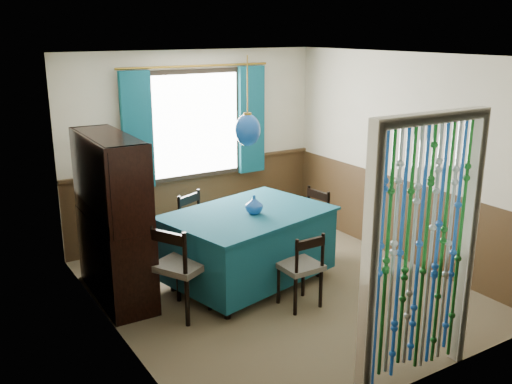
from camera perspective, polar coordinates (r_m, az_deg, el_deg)
floor at (r=6.36m, az=2.26°, el=-9.67°), size 4.00×4.00×0.00m
ceiling at (r=5.73m, az=2.54°, el=13.47°), size 4.00×4.00×0.00m
wall_back at (r=7.61m, az=-6.15°, el=4.55°), size 3.60×0.00×3.60m
wall_front at (r=4.49m, az=16.95°, el=-4.28°), size 3.60×0.00×3.60m
wall_left at (r=5.16m, az=-14.36°, el=-1.44°), size 0.00×4.00×4.00m
wall_right at (r=7.07m, az=14.55°, el=3.23°), size 0.00×4.00×4.00m
wainscot_back at (r=7.78m, az=-5.93°, el=-0.89°), size 3.60×0.00×3.60m
wainscot_front at (r=4.80m, az=16.08°, el=-12.65°), size 3.60×0.00×3.60m
wainscot_left at (r=5.43m, az=-13.66°, el=-8.98°), size 0.00×4.00×4.00m
wainscot_right at (r=7.26m, az=14.06°, el=-2.57°), size 0.00×4.00×4.00m
window at (r=7.51m, az=-6.05°, el=6.72°), size 1.32×0.12×1.42m
doorway at (r=4.60m, az=16.19°, el=-6.41°), size 1.16×0.12×2.18m
dining_table at (r=6.30m, az=-0.80°, el=-5.12°), size 1.96×1.55×0.84m
chair_near at (r=5.83m, az=4.57°, el=-7.52°), size 0.40×0.38×0.81m
chair_far at (r=6.86m, az=-5.69°, el=-3.55°), size 0.56×0.55×0.87m
chair_left at (r=5.67m, az=-7.64°, el=-7.46°), size 0.62×0.63×0.96m
chair_right at (r=7.04m, az=5.32°, el=-3.04°), size 0.45×0.46×0.87m
sideboard at (r=6.16m, az=-14.03°, el=-4.93°), size 0.50×1.34×1.74m
pendant_lamp at (r=5.97m, az=-0.85°, el=6.24°), size 0.27×0.27×0.93m
vase_table at (r=6.11m, az=-0.19°, el=-1.34°), size 0.23×0.23×0.18m
bowl_shelf at (r=5.74m, az=-13.04°, el=0.09°), size 0.25×0.25×0.06m
vase_sideboard at (r=6.38m, az=-14.73°, el=-0.91°), size 0.19×0.19×0.17m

